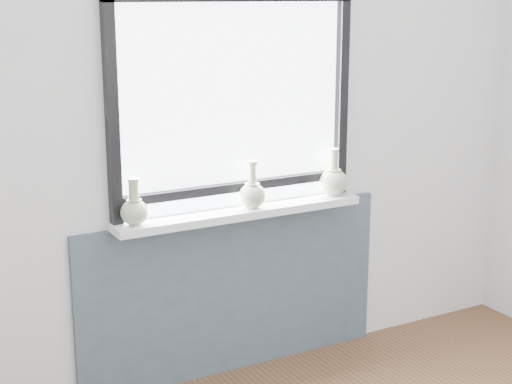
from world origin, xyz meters
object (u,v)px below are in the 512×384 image
vase_b (252,193)px  windowsill (241,212)px  vase_a (134,209)px  vase_c (333,180)px

vase_b → windowsill: bearing=163.4°
windowsill → vase_a: (-0.56, -0.02, 0.09)m
vase_b → vase_a: bearing=180.0°
windowsill → vase_a: size_ratio=5.98×
windowsill → vase_b: 0.11m
vase_a → vase_c: bearing=0.9°
windowsill → vase_c: (0.55, 0.00, 0.10)m
windowsill → vase_b: bearing=-16.6°
vase_c → vase_a: bearing=-179.1°
windowsill → vase_c: bearing=0.0°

